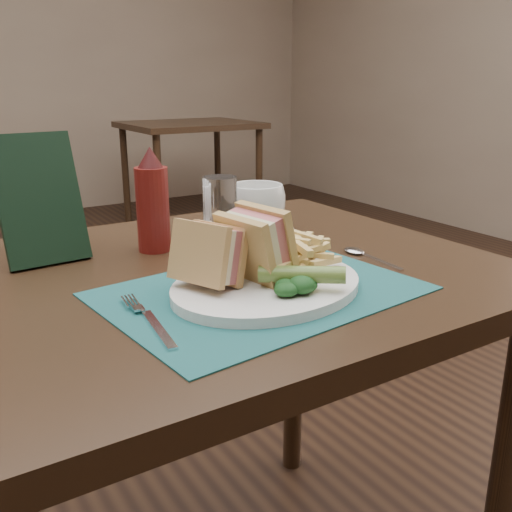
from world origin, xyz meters
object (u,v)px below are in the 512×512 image
at_px(plate, 267,286).
at_px(check_presenter, 40,199).
at_px(sandwich_half_b, 246,246).
at_px(saucer, 257,230).
at_px(table_main, 223,458).
at_px(sandwich_half_a, 199,257).
at_px(placemat, 261,291).
at_px(ketchup_bottle, 152,200).
at_px(drinking_glass, 220,212).
at_px(table_bg_right, 191,174).
at_px(coffee_cup, 257,206).

relative_size(plate, check_presenter, 1.37).
distance_m(sandwich_half_b, saucer, 0.34).
relative_size(table_main, sandwich_half_a, 9.67).
xyz_separation_m(plate, check_presenter, (-0.24, 0.33, 0.10)).
distance_m(table_main, placemat, 0.40).
xyz_separation_m(sandwich_half_a, sandwich_half_b, (0.07, -0.00, 0.01)).
bearing_deg(ketchup_bottle, drinking_glass, -21.99).
height_order(table_bg_right, placemat, placemat).
height_order(table_main, check_presenter, check_presenter).
bearing_deg(ketchup_bottle, check_presenter, 167.35).
height_order(sandwich_half_b, ketchup_bottle, ketchup_bottle).
bearing_deg(plate, table_bg_right, 54.03).
relative_size(sandwich_half_a, sandwich_half_b, 0.88).
height_order(saucer, drinking_glass, drinking_glass).
xyz_separation_m(table_bg_right, check_presenter, (-1.63, -2.81, 0.48)).
bearing_deg(sandwich_half_a, table_bg_right, 40.83).
bearing_deg(ketchup_bottle, sandwich_half_b, -83.74).
bearing_deg(coffee_cup, plate, -119.68).
distance_m(table_main, check_presenter, 0.57).
distance_m(plate, check_presenter, 0.42).
bearing_deg(table_bg_right, table_main, -114.94).
distance_m(table_bg_right, ketchup_bottle, 3.23).
relative_size(coffee_cup, drinking_glass, 0.87).
distance_m(sandwich_half_a, ketchup_bottle, 0.27).
relative_size(coffee_cup, ketchup_bottle, 0.61).
bearing_deg(saucer, sandwich_half_b, -124.98).
relative_size(table_bg_right, sandwich_half_a, 9.67).
relative_size(placemat, coffee_cup, 3.90).
relative_size(placemat, saucer, 2.94).
xyz_separation_m(sandwich_half_b, check_presenter, (-0.21, 0.31, 0.04)).
xyz_separation_m(table_main, ketchup_bottle, (-0.05, 0.14, 0.47)).
bearing_deg(placemat, check_presenter, 125.61).
bearing_deg(coffee_cup, sandwich_half_a, -134.42).
height_order(table_bg_right, sandwich_half_b, sandwich_half_b).
bearing_deg(drinking_glass, check_presenter, 163.69).
height_order(table_bg_right, coffee_cup, coffee_cup).
relative_size(sandwich_half_b, ketchup_bottle, 0.57).
bearing_deg(saucer, drinking_glass, -156.08).
bearing_deg(table_main, placemat, -92.43).
bearing_deg(check_presenter, sandwich_half_b, -59.92).
bearing_deg(table_main, plate, -89.47).
distance_m(plate, sandwich_half_b, 0.07).
distance_m(placemat, sandwich_half_a, 0.11).
height_order(sandwich_half_a, check_presenter, check_presenter).
height_order(table_bg_right, drinking_glass, drinking_glass).
height_order(table_main, placemat, placemat).
height_order(sandwich_half_b, check_presenter, check_presenter).
xyz_separation_m(table_main, sandwich_half_b, (-0.02, -0.13, 0.45)).
xyz_separation_m(placemat, sandwich_half_a, (-0.09, 0.02, 0.06)).
relative_size(table_main, ketchup_bottle, 4.84).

